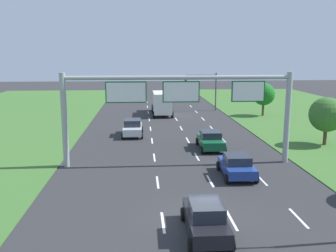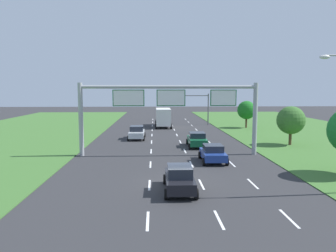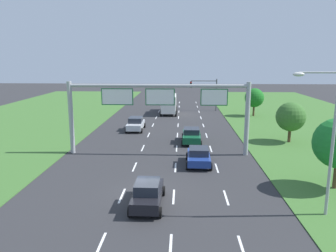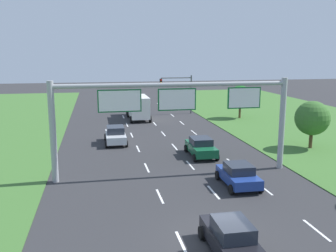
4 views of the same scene
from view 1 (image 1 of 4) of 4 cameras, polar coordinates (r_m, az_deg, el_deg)
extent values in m
plane|color=#2D2D30|center=(19.54, 4.52, -14.27)|extent=(200.00, 200.00, 0.00)
cube|color=white|center=(19.37, -0.77, -14.46)|extent=(0.14, 2.40, 0.01)
cube|color=white|center=(24.92, -1.60, -8.55)|extent=(0.14, 2.40, 0.01)
cube|color=white|center=(30.64, -2.10, -4.81)|extent=(0.14, 2.40, 0.01)
cube|color=white|center=(36.44, -2.45, -2.26)|extent=(0.14, 2.40, 0.01)
cube|color=white|center=(42.31, -2.69, -0.41)|extent=(0.14, 2.40, 0.01)
cube|color=white|center=(48.20, -2.88, 0.99)|extent=(0.14, 2.40, 0.01)
cube|color=white|center=(54.12, -3.03, 2.08)|extent=(0.14, 2.40, 0.01)
cube|color=white|center=(60.06, -3.14, 2.96)|extent=(0.14, 2.40, 0.01)
cube|color=white|center=(66.00, -3.24, 3.68)|extent=(0.14, 2.40, 0.01)
cube|color=white|center=(19.86, 9.67, -13.95)|extent=(0.14, 2.40, 0.01)
cube|color=white|center=(25.30, 6.43, -8.31)|extent=(0.14, 2.40, 0.01)
cube|color=white|center=(30.95, 4.41, -4.67)|extent=(0.14, 2.40, 0.01)
cube|color=white|center=(36.71, 3.03, -2.17)|extent=(0.14, 2.40, 0.01)
cube|color=white|center=(42.53, 2.02, -0.34)|extent=(0.14, 2.40, 0.01)
cube|color=white|center=(48.40, 1.26, 1.04)|extent=(0.14, 2.40, 0.01)
cube|color=white|center=(54.30, 0.67, 2.13)|extent=(0.14, 2.40, 0.01)
cube|color=white|center=(60.22, 0.19, 3.00)|extent=(0.14, 2.40, 0.01)
cube|color=white|center=(66.15, -0.20, 3.71)|extent=(0.14, 2.40, 0.01)
cube|color=white|center=(20.94, 19.26, -13.09)|extent=(0.14, 2.40, 0.01)
cube|color=white|center=(26.15, 14.06, -7.93)|extent=(0.14, 2.40, 0.01)
cube|color=white|center=(31.65, 10.70, -4.48)|extent=(0.14, 2.40, 0.01)
cube|color=white|center=(37.30, 8.37, -2.06)|extent=(0.14, 2.40, 0.01)
cube|color=white|center=(43.05, 6.66, -0.27)|extent=(0.14, 2.40, 0.01)
cube|color=white|center=(48.85, 5.36, 1.09)|extent=(0.14, 2.40, 0.01)
cube|color=white|center=(54.70, 4.33, 2.16)|extent=(0.14, 2.40, 0.01)
cube|color=white|center=(60.58, 3.50, 3.03)|extent=(0.14, 2.40, 0.01)
cube|color=white|center=(66.48, 2.81, 3.74)|extent=(0.14, 2.40, 0.01)
cube|color=#145633|center=(33.43, 6.49, -2.36)|extent=(1.97, 4.40, 0.70)
cube|color=#232833|center=(33.34, 6.49, -1.26)|extent=(1.72, 2.04, 0.58)
cylinder|color=black|center=(34.94, 4.47, -2.33)|extent=(0.23, 0.64, 0.64)
cylinder|color=black|center=(35.24, 7.59, -2.27)|extent=(0.23, 0.64, 0.64)
cylinder|color=black|center=(31.80, 5.24, -3.67)|extent=(0.23, 0.64, 0.64)
cylinder|color=black|center=(32.13, 8.65, -3.60)|extent=(0.23, 0.64, 0.64)
cube|color=black|center=(18.06, 5.72, -14.19)|extent=(1.75, 4.29, 0.68)
cube|color=#232833|center=(17.64, 5.85, -12.48)|extent=(1.50, 2.00, 0.64)
cylinder|color=black|center=(19.52, 2.32, -13.24)|extent=(0.23, 0.64, 0.64)
cylinder|color=black|center=(19.77, 7.51, -13.01)|extent=(0.23, 0.64, 0.64)
cylinder|color=black|center=(16.70, 3.50, -17.68)|extent=(0.23, 0.64, 0.64)
cylinder|color=black|center=(16.98, 9.65, -17.30)|extent=(0.23, 0.64, 0.64)
cube|color=silver|center=(38.78, -5.41, -0.48)|extent=(1.89, 4.45, 0.71)
cube|color=#232833|center=(38.74, -5.43, 0.54)|extent=(1.67, 2.13, 0.66)
cylinder|color=black|center=(40.52, -6.70, -0.52)|extent=(0.22, 0.64, 0.64)
cylinder|color=black|center=(40.47, -4.00, -0.49)|extent=(0.22, 0.64, 0.64)
cylinder|color=black|center=(37.26, -6.93, -1.54)|extent=(0.22, 0.64, 0.64)
cylinder|color=black|center=(37.21, -4.00, -1.50)|extent=(0.22, 0.64, 0.64)
cube|color=navy|center=(26.32, 10.41, -6.21)|extent=(1.99, 4.02, 0.63)
cube|color=#232833|center=(26.10, 10.48, -4.97)|extent=(1.67, 1.92, 0.58)
cylinder|color=black|center=(27.56, 7.70, -6.02)|extent=(0.23, 0.64, 0.64)
cylinder|color=black|center=(27.99, 11.66, -5.89)|extent=(0.23, 0.64, 0.64)
cylinder|color=black|center=(24.87, 8.94, -7.95)|extent=(0.23, 0.64, 0.64)
cylinder|color=black|center=(25.34, 13.32, -7.76)|extent=(0.23, 0.64, 0.64)
cube|color=navy|center=(55.33, -1.17, 3.91)|extent=(2.21, 2.11, 2.20)
cube|color=silver|center=(51.26, -0.92, 3.64)|extent=(2.38, 5.76, 2.71)
cylinder|color=black|center=(55.92, -2.35, 2.84)|extent=(0.28, 0.90, 0.90)
cylinder|color=black|center=(56.04, -0.04, 2.86)|extent=(0.28, 0.90, 0.90)
cylinder|color=black|center=(53.64, -2.35, 2.49)|extent=(0.28, 0.90, 0.90)
cylinder|color=black|center=(53.78, 0.23, 2.52)|extent=(0.28, 0.90, 0.90)
cylinder|color=black|center=(49.14, -2.17, 1.72)|extent=(0.28, 0.90, 0.90)
cylinder|color=black|center=(49.29, 0.65, 1.75)|extent=(0.28, 0.90, 0.90)
cylinder|color=#9EA0A5|center=(28.46, -15.51, 0.80)|extent=(0.44, 0.44, 7.00)
cylinder|color=#9EA0A5|center=(30.05, 17.73, 1.19)|extent=(0.44, 0.44, 7.00)
cylinder|color=#9EA0A5|center=(27.67, 1.61, 7.38)|extent=(16.80, 0.32, 0.32)
cube|color=#0C5B28|center=(27.64, -6.41, 5.14)|extent=(3.01, 0.12, 1.57)
cube|color=white|center=(27.57, -6.41, 5.12)|extent=(2.85, 0.01, 1.41)
cube|color=#0C5B28|center=(27.77, 2.01, 5.23)|extent=(2.75, 0.12, 1.57)
cube|color=white|center=(27.71, 2.02, 5.21)|extent=(2.59, 0.01, 1.41)
cube|color=#0C5B28|center=(28.75, 12.10, 5.19)|extent=(2.52, 0.12, 1.57)
cube|color=white|center=(28.69, 12.14, 5.17)|extent=(2.36, 0.01, 1.41)
cylinder|color=#47494F|center=(56.03, 7.30, 5.20)|extent=(0.20, 0.20, 5.60)
cylinder|color=#47494F|center=(55.44, 5.06, 7.72)|extent=(4.50, 0.14, 0.14)
cube|color=black|center=(55.17, 2.72, 7.06)|extent=(0.32, 0.36, 1.10)
sphere|color=red|center=(54.94, 2.75, 7.43)|extent=(0.22, 0.22, 0.22)
sphere|color=orange|center=(54.97, 2.75, 7.04)|extent=(0.22, 0.22, 0.22)
sphere|color=green|center=(54.99, 2.74, 6.66)|extent=(0.22, 0.22, 0.22)
cylinder|color=#513823|center=(37.36, 22.80, -1.46)|extent=(0.32, 0.32, 1.69)
sphere|color=#36662A|center=(37.01, 23.03, 1.62)|extent=(3.18, 3.18, 3.18)
cylinder|color=#513823|center=(52.40, 14.27, 2.49)|extent=(0.30, 0.30, 1.86)
sphere|color=#1B671F|center=(52.16, 14.38, 4.72)|extent=(3.00, 3.00, 3.00)
camera|label=2|loc=(4.53, 153.79, -35.26)|focal=35.00mm
camera|label=3|loc=(5.92, 118.22, 2.49)|focal=35.00mm
camera|label=4|loc=(3.24, -63.99, 13.87)|focal=40.00mm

